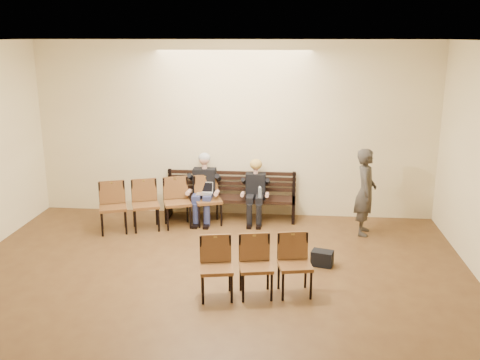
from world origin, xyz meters
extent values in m
plane|color=brown|center=(0.00, 0.00, 0.00)|extent=(10.00, 10.00, 0.00)
cube|color=#F8E8B2|center=(0.00, 5.00, 1.75)|extent=(8.00, 0.02, 3.50)
cube|color=white|center=(0.00, 0.00, 3.50)|extent=(8.00, 10.00, 0.02)
cube|color=black|center=(-0.04, 4.65, 0.23)|extent=(2.60, 0.90, 0.45)
cube|color=silver|center=(-0.51, 4.34, 0.56)|extent=(0.34, 0.29, 0.22)
cylinder|color=silver|center=(0.57, 4.28, 0.56)|extent=(0.09, 0.09, 0.23)
cube|color=black|center=(1.68, 2.52, 0.12)|extent=(0.38, 0.31, 0.25)
imported|color=#35312B|center=(2.52, 4.05, 0.93)|extent=(0.53, 0.73, 1.85)
cube|color=brown|center=(-1.28, 4.00, 0.47)|extent=(2.34, 1.26, 0.94)
cube|color=brown|center=(0.69, 1.39, 0.43)|extent=(1.62, 0.76, 0.87)
camera|label=1|loc=(1.11, -5.49, 3.57)|focal=40.00mm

